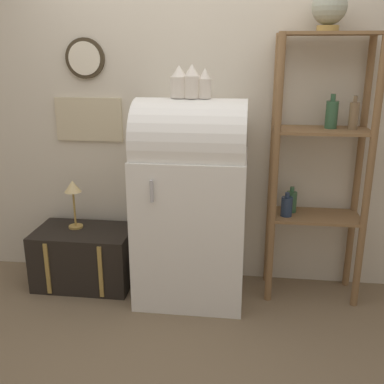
% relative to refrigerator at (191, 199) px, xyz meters
% --- Properties ---
extents(ground_plane, '(12.00, 12.00, 0.00)m').
position_rel_refrigerator_xyz_m(ground_plane, '(0.00, -0.23, -0.75)').
color(ground_plane, '#7A664C').
extents(wall_back, '(7.00, 0.09, 2.70)m').
position_rel_refrigerator_xyz_m(wall_back, '(-0.01, 0.34, 0.60)').
color(wall_back, beige).
rests_on(wall_back, ground_plane).
extents(refrigerator, '(0.77, 0.67, 1.47)m').
position_rel_refrigerator_xyz_m(refrigerator, '(0.00, 0.00, 0.00)').
color(refrigerator, white).
rests_on(refrigerator, ground_plane).
extents(suitcase_trunk, '(0.74, 0.47, 0.45)m').
position_rel_refrigerator_xyz_m(suitcase_trunk, '(-0.85, 0.05, -0.53)').
color(suitcase_trunk, black).
rests_on(suitcase_trunk, ground_plane).
extents(shelf_unit, '(0.67, 0.35, 1.88)m').
position_rel_refrigerator_xyz_m(shelf_unit, '(0.88, 0.13, 0.31)').
color(shelf_unit, olive).
rests_on(shelf_unit, ground_plane).
extents(globe, '(0.22, 0.22, 0.26)m').
position_rel_refrigerator_xyz_m(globe, '(0.87, 0.15, 1.27)').
color(globe, '#AD8942').
rests_on(globe, shelf_unit).
extents(vase_left, '(0.12, 0.12, 0.21)m').
position_rel_refrigerator_xyz_m(vase_left, '(-0.08, -0.00, 0.81)').
color(vase_left, silver).
rests_on(vase_left, refrigerator).
extents(vase_center, '(0.11, 0.11, 0.22)m').
position_rel_refrigerator_xyz_m(vase_center, '(0.01, -0.01, 0.81)').
color(vase_center, silver).
rests_on(vase_center, refrigerator).
extents(vase_right, '(0.09, 0.09, 0.19)m').
position_rel_refrigerator_xyz_m(vase_right, '(0.09, -0.01, 0.80)').
color(vase_right, silver).
rests_on(vase_right, refrigerator).
extents(desk_lamp, '(0.13, 0.13, 0.38)m').
position_rel_refrigerator_xyz_m(desk_lamp, '(-0.92, 0.10, -0.01)').
color(desk_lamp, '#AD8942').
rests_on(desk_lamp, suitcase_trunk).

